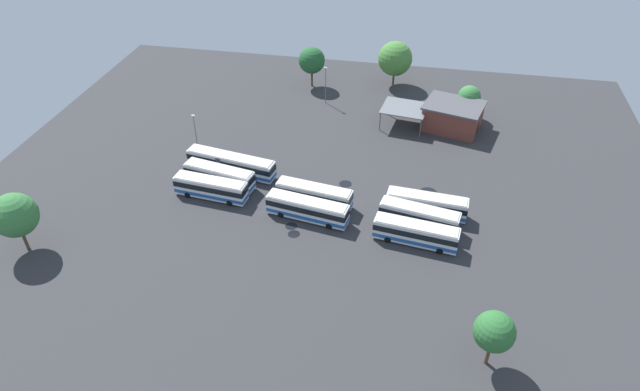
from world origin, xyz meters
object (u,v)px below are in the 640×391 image
bus_row1_slot1 (314,195)px  tree_west_edge (469,97)px  depot_building (453,116)px  bus_row0_slot1 (220,176)px  tree_south_edge (494,332)px  bus_row1_slot0 (308,209)px  tree_north_edge (15,215)px  maintenance_shelter (405,108)px  lamp_post_by_building (196,132)px  bus_row2_slot0 (416,233)px  bus_row2_slot2 (427,204)px  bus_row0_slot0 (211,188)px  tree_northeast (395,59)px  bus_row2_slot1 (419,216)px  tree_east_edge (312,60)px  lamp_post_mid_lot (326,83)px  bus_row0_slot2 (231,163)px

bus_row1_slot1 → tree_west_edge: bearing=54.6°
depot_building → tree_west_edge: tree_west_edge is taller
bus_row0_slot1 → tree_south_edge: bearing=-33.7°
bus_row1_slot0 → tree_north_edge: 40.32m
bus_row1_slot1 → maintenance_shelter: (11.78, 27.76, 1.82)m
tree_west_edge → bus_row1_slot0: bearing=-123.0°
bus_row1_slot1 → lamp_post_by_building: bearing=154.9°
bus_row2_slot0 → lamp_post_by_building: 42.92m
bus_row2_slot0 → bus_row2_slot2: 7.13m
bus_row0_slot0 → lamp_post_by_building: lamp_post_by_building is taller
bus_row2_slot2 → tree_northeast: 45.50m
bus_row2_slot2 → bus_row2_slot1: bearing=-106.7°
lamp_post_by_building → bus_row1_slot0: bearing=-32.3°
bus_row2_slot2 → tree_north_edge: size_ratio=1.36×
bus_row2_slot2 → tree_east_edge: tree_east_edge is taller
lamp_post_by_building → tree_northeast: size_ratio=0.78×
bus_row2_slot0 → tree_west_edge: (7.72, 39.47, 2.58)m
bus_row2_slot1 → tree_north_edge: 56.39m
bus_row2_slot1 → lamp_post_mid_lot: bearing=119.8°
bus_row1_slot1 → tree_south_edge: size_ratio=1.59×
bus_row0_slot1 → tree_south_edge: (41.22, -27.46, 3.54)m
lamp_post_by_building → bus_row1_slot1: bearing=-25.1°
depot_building → lamp_post_by_building: size_ratio=1.64×
lamp_post_mid_lot → tree_north_edge: (-33.17, -52.00, 1.69)m
bus_row0_slot1 → maintenance_shelter: (27.89, 25.62, 1.82)m
bus_row2_slot0 → bus_row2_slot2: bearing=80.1°
bus_row0_slot0 → bus_row2_slot0: bearing=-8.5°
bus_row2_slot0 → tree_south_edge: bearing=-64.6°
bus_row2_slot1 → depot_building: size_ratio=0.98×
bus_row2_slot0 → tree_south_edge: (9.11, -19.20, 3.54)m
bus_row2_slot0 → tree_northeast: (-7.69, 51.45, 4.19)m
bus_row0_slot2 → tree_south_edge: bearing=-37.6°
maintenance_shelter → tree_east_edge: size_ratio=1.06×
bus_row0_slot2 → lamp_post_by_building: 9.56m
bus_row2_slot2 → tree_east_edge: 48.41m
bus_row2_slot1 → lamp_post_by_building: (-39.58, 13.20, 2.35)m
maintenance_shelter → bus_row2_slot0: bearing=-82.9°
lamp_post_by_building → tree_west_edge: bearing=25.5°
bus_row2_slot1 → tree_northeast: 48.44m
bus_row0_slot0 → bus_row2_slot1: 32.62m
bus_row0_slot0 → bus_row2_slot2: 33.63m
bus_row2_slot0 → depot_building: (4.88, 34.64, 0.72)m
tree_east_edge → bus_row1_slot1: bearing=-77.8°
bus_row0_slot2 → bus_row1_slot0: same height
bus_row2_slot0 → tree_south_edge: tree_south_edge is taller
tree_northeast → bus_row2_slot1: bearing=-80.5°
bus_row0_slot0 → tree_east_edge: tree_east_edge is taller
bus_row0_slot2 → tree_north_edge: 32.89m
bus_row1_slot0 → tree_northeast: tree_northeast is taller
bus_row0_slot2 → tree_east_edge: tree_east_edge is taller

